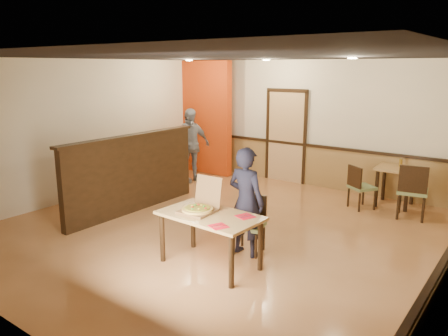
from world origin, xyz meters
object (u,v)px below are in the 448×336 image
Objects in this scene: side_chair_right at (413,189)px; passerby at (190,145)px; condiment at (401,163)px; diner at (246,202)px; side_table at (396,176)px; pizza_box at (200,207)px; main_table at (210,222)px; side_chair_left at (360,185)px; diner_chair at (251,221)px.

passerby is (-4.87, -0.34, 0.32)m from side_chair_right.
diner is at bearing -106.27° from condiment.
condiment is (-0.43, 0.77, 0.29)m from side_chair_right.
side_table is (-0.46, 0.62, 0.04)m from side_chair_right.
pizza_box reaches higher than side_table.
main_table is at bearing 53.88° from side_chair_right.
side_chair_left reaches higher than main_table.
diner is at bearing 52.18° from side_chair_right.
diner_chair is 4.20m from passerby.
side_chair_right is (1.54, 2.85, 0.09)m from diner_chair.
main_table is at bearing -106.38° from side_table.
side_table is at bearing 69.19° from pizza_box.
diner_chair reaches higher than main_table.
side_chair_right is at bearing -60.63° from condiment.
side_table is at bearing 75.92° from main_table.
condiment is at bearing 76.04° from main_table.
passerby is at bearing -36.78° from diner.
side_chair_right reaches higher than main_table.
main_table is at bearing -3.20° from pizza_box.
condiment is at bearing -91.15° from side_chair_left.
passerby is (-3.34, 2.51, 0.41)m from diner_chair.
diner_chair is 2.93m from side_chair_left.
diner reaches higher than pizza_box.
diner is 3.06× the size of pizza_box.
side_table is 4.44m from pizza_box.
main_table is 0.78m from diner_chair.
side_chair_right is at bearing 60.11° from pizza_box.
pizza_box is (-0.18, 0.00, 0.17)m from main_table.
diner_chair is 0.53× the size of diner.
condiment is at bearing 60.39° from diner_chair.
side_chair_left is 1.10× the size of side_table.
diner_chair is 1.60× the size of pizza_box.
side_chair_left is at bearing 80.51° from main_table.
side_chair_right reaches higher than diner_chair.
diner is 0.70m from pizza_box.
diner is at bearing -106.89° from passerby.
pizza_box is (-1.42, -4.21, 0.21)m from side_table.
side_table is 0.29m from condiment.
passerby is at bearing 130.45° from diner_chair.
diner is at bearing 112.67° from side_chair_left.
diner_chair is at bearing 62.61° from pizza_box.
main_table is 4.54m from condiment.
main_table is 1.41× the size of side_chair_right.
main_table is 0.25m from pizza_box.
side_chair_right is at bearing 49.04° from diner_chair.
condiment is at bearing -104.68° from diner.
passerby reaches higher than side_chair_left.
side_table is at bearing -95.27° from side_chair_left.
side_table is 0.48× the size of diner.
diner_chair is at bearing -105.47° from passerby.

